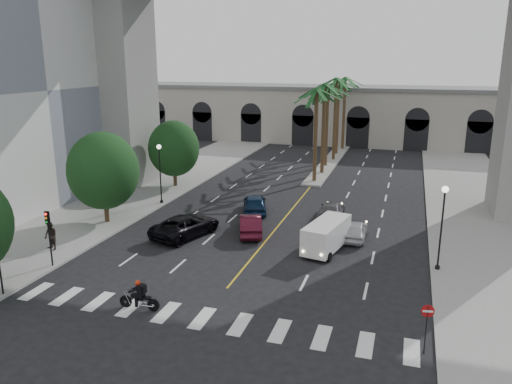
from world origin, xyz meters
name	(u,v)px	position (x,y,z in m)	size (l,w,h in m)	color
ground	(214,305)	(0.00, 0.00, 0.00)	(140.00, 140.00, 0.00)	black
sidewalk_left	(120,203)	(-15.00, 15.00, 0.07)	(8.00, 100.00, 0.15)	gray
sidewalk_right	(486,238)	(15.00, 15.00, 0.07)	(8.00, 100.00, 0.15)	gray
median	(329,163)	(0.00, 38.00, 0.10)	(2.00, 24.00, 0.20)	gray
pier_building	(348,114)	(0.00, 55.00, 4.27)	(71.00, 10.50, 8.50)	#B2ABA0
palm_a	(317,94)	(0.00, 28.00, 9.10)	(3.20, 3.20, 10.30)	#47331E
palm_b	(325,89)	(0.10, 32.00, 9.37)	(3.20, 3.20, 10.60)	#47331E
palm_c	(328,91)	(-0.20, 36.00, 8.91)	(3.20, 3.20, 10.10)	#47331E
palm_d	(336,83)	(0.15, 40.00, 9.65)	(3.20, 3.20, 10.90)	#47331E
palm_e	(339,85)	(-0.10, 44.00, 9.19)	(3.20, 3.20, 10.40)	#47331E
palm_f	(345,81)	(0.20, 48.00, 9.46)	(3.20, 3.20, 10.70)	#47331E
street_tree_mid	(103,171)	(-13.00, 10.00, 4.21)	(5.44, 5.44, 7.21)	#382616
street_tree_far	(174,149)	(-13.00, 22.00, 3.90)	(5.04, 5.04, 6.68)	#382616
lamp_post_left_far	(160,169)	(-11.40, 16.00, 3.22)	(0.40, 0.40, 5.35)	black
lamp_post_right	(442,221)	(11.40, 8.00, 3.22)	(0.40, 0.40, 5.35)	black
traffic_signal_far	(49,229)	(-11.30, 1.50, 2.51)	(0.25, 0.18, 3.65)	black
motorcycle_rider	(140,296)	(-3.40, -1.57, 0.73)	(2.23, 0.60, 1.60)	black
car_a	(355,230)	(5.97, 12.18, 0.67)	(1.58, 3.94, 1.34)	silver
car_b	(250,224)	(-1.50, 10.99, 0.74)	(1.57, 4.50, 1.48)	#430D1C
car_c	(186,226)	(-5.87, 9.19, 0.79)	(2.61, 5.66, 1.57)	black
car_d	(331,210)	(3.59, 16.55, 0.67)	(1.87, 4.61, 1.34)	slate
car_e	(255,203)	(-2.76, 16.06, 0.80)	(1.89, 4.69, 1.60)	#0D2340
cargo_van	(326,235)	(4.37, 9.31, 1.14)	(2.73, 5.05, 2.04)	silver
pedestrian_b	(51,236)	(-13.09, 3.69, 1.11)	(0.93, 0.73, 1.92)	black
do_not_enter_sign	(427,319)	(10.50, -1.44, 1.70)	(0.57, 0.13, 2.34)	black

